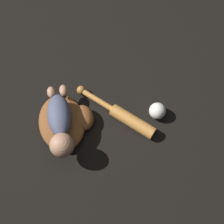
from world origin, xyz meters
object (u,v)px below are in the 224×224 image
baby_figure (60,124)px  baseball (157,111)px  baseball_glove (65,121)px  baseball_bat (124,116)px

baby_figure → baseball: size_ratio=4.51×
baseball_glove → baseball_bat: 0.27m
baseball_glove → baseball_bat: (-0.05, 0.27, -0.01)m
baseball_glove → baseball: bearing=101.8°
baseball_bat → baby_figure: bearing=-69.5°
baby_figure → baseball: 0.45m
baseball → baseball_glove: bearing=-78.2°
baby_figure → baseball: (-0.14, 0.43, -0.08)m
baseball_glove → baby_figure: size_ratio=0.93×
baby_figure → baseball: bearing=107.7°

